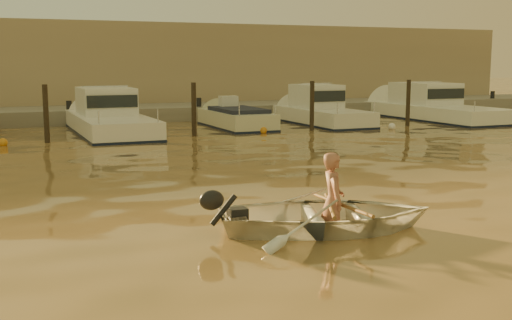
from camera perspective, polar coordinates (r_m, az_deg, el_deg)
name	(u,v)px	position (r m, az deg, el deg)	size (l,w,h in m)	color
ground_plane	(433,214)	(12.17, 15.44, -4.69)	(160.00, 160.00, 0.00)	olive
dinghy	(327,215)	(10.69, 6.31, -4.91)	(2.53, 3.54, 0.73)	silver
person	(333,200)	(10.66, 6.85, -3.58)	(0.58, 0.38, 1.59)	#A56552
outboard_motor	(236,216)	(10.44, -1.76, -5.00)	(0.90, 0.40, 0.70)	black
oar_port	(342,205)	(10.71, 7.62, -3.96)	(0.06, 0.06, 2.10)	brown
oar_starboard	(330,205)	(10.66, 6.58, -3.99)	(0.06, 0.06, 2.10)	brown
moored_boat_2	(110,117)	(25.73, -12.88, 3.73)	(2.51, 8.34, 1.75)	white
moored_boat_3	(236,122)	(27.20, -1.76, 3.36)	(1.90, 5.55, 0.95)	beige
moored_boat_4	(322,110)	(28.91, 5.91, 4.43)	(2.17, 6.72, 1.75)	silver
moored_boat_5	(435,106)	(32.36, 15.63, 4.60)	(2.76, 9.07, 1.75)	white
piling_1	(46,117)	(23.20, -18.15, 3.68)	(0.18, 0.18, 2.20)	#2D2319
piling_2	(194,112)	(24.23, -5.54, 4.27)	(0.18, 0.18, 2.20)	#2D2319
piling_3	(312,108)	(26.16, 5.00, 4.60)	(0.18, 0.18, 2.20)	#2D2319
piling_4	(408,105)	(28.65, 13.36, 4.75)	(0.18, 0.18, 2.20)	#2D2319
fender_b	(3,143)	(22.94, -21.56, 1.45)	(0.30, 0.30, 0.30)	orange
fender_c	(151,137)	(23.21, -9.29, 2.02)	(0.30, 0.30, 0.30)	white
fender_d	(263,131)	(25.14, 0.65, 2.64)	(0.30, 0.30, 0.30)	orange
fender_e	(392,127)	(27.24, 11.98, 2.92)	(0.30, 0.30, 0.30)	white
quay	(150,116)	(31.74, -9.36, 3.88)	(52.00, 4.00, 1.00)	gray
waterfront_building	(126,68)	(37.00, -11.48, 7.98)	(46.00, 7.00, 4.80)	#9E8466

